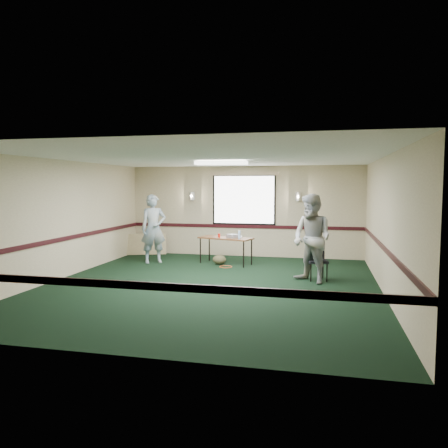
% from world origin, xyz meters
% --- Properties ---
extents(ground, '(8.00, 8.00, 0.00)m').
position_xyz_m(ground, '(0.00, 0.00, 0.00)').
color(ground, black).
rests_on(ground, ground).
extents(room_shell, '(8.00, 8.02, 8.00)m').
position_xyz_m(room_shell, '(0.00, 2.12, 1.58)').
color(room_shell, tan).
rests_on(room_shell, ground).
extents(folding_table, '(1.55, 0.98, 0.72)m').
position_xyz_m(folding_table, '(-0.24, 2.56, 0.67)').
color(folding_table, '#4E2816').
rests_on(folding_table, ground).
extents(projector, '(0.38, 0.37, 0.10)m').
position_xyz_m(projector, '(-0.03, 2.51, 0.77)').
color(projector, gray).
rests_on(projector, folding_table).
extents(game_console, '(0.20, 0.17, 0.05)m').
position_xyz_m(game_console, '(0.12, 2.58, 0.75)').
color(game_console, silver).
rests_on(game_console, folding_table).
extents(red_cup, '(0.07, 0.07, 0.11)m').
position_xyz_m(red_cup, '(-0.42, 2.53, 0.78)').
color(red_cup, red).
rests_on(red_cup, folding_table).
extents(water_bottle, '(0.06, 0.06, 0.22)m').
position_xyz_m(water_bottle, '(0.19, 2.28, 0.83)').
color(water_bottle, '#8FB8EA').
rests_on(water_bottle, folding_table).
extents(duffel_bag, '(0.41, 0.33, 0.26)m').
position_xyz_m(duffel_bag, '(-0.39, 2.44, 0.13)').
color(duffel_bag, '#403C24').
rests_on(duffel_bag, ground).
extents(cable_coil, '(0.44, 0.44, 0.02)m').
position_xyz_m(cable_coil, '(-0.14, 2.10, 0.01)').
color(cable_coil, '#CD4719').
rests_on(cable_coil, ground).
extents(folded_table, '(1.24, 0.62, 0.64)m').
position_xyz_m(folded_table, '(-3.00, 3.60, 0.32)').
color(folded_table, tan).
rests_on(folded_table, ground).
extents(conference_chair, '(0.52, 0.53, 0.87)m').
position_xyz_m(conference_chair, '(2.18, 1.13, 0.51)').
color(conference_chair, black).
rests_on(conference_chair, ground).
extents(person_left, '(0.82, 0.75, 1.88)m').
position_xyz_m(person_left, '(-2.22, 2.33, 0.94)').
color(person_left, teal).
rests_on(person_left, ground).
extents(person_right, '(1.20, 1.17, 1.94)m').
position_xyz_m(person_right, '(2.09, 0.74, 0.97)').
color(person_right, '#7D98C2').
rests_on(person_right, ground).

